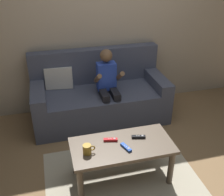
{
  "coord_description": "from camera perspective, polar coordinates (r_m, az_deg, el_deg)",
  "views": [
    {
      "loc": [
        -0.9,
        -1.94,
        2.11
      ],
      "look_at": [
        -0.22,
        0.69,
        0.62
      ],
      "focal_mm": 43.48,
      "sensor_mm": 36.0,
      "label": 1
    }
  ],
  "objects": [
    {
      "name": "ground_plane",
      "position": [
        3.01,
        7.67,
        -16.18
      ],
      "size": [
        9.36,
        9.36,
        0.0
      ],
      "primitive_type": "plane",
      "color": "olive"
    },
    {
      "name": "wall_back",
      "position": [
        3.84,
        -0.64,
        15.81
      ],
      "size": [
        4.68,
        0.05,
        2.5
      ],
      "primitive_type": "cube",
      "color": "#B2A38E",
      "rests_on": "ground"
    },
    {
      "name": "couch",
      "position": [
        3.76,
        -2.8,
        0.28
      ],
      "size": [
        1.8,
        0.8,
        0.93
      ],
      "color": "#474C60",
      "rests_on": "ground"
    },
    {
      "name": "person_seated_on_couch",
      "position": [
        3.49,
        -0.82,
        2.87
      ],
      "size": [
        0.34,
        0.42,
        1.02
      ],
      "color": "black",
      "rests_on": "ground"
    },
    {
      "name": "coffee_table",
      "position": [
        2.74,
        2.11,
        -10.92
      ],
      "size": [
        1.01,
        0.49,
        0.44
      ],
      "color": "brown",
      "rests_on": "ground"
    },
    {
      "name": "area_rug",
      "position": [
        2.98,
        1.98,
        -16.24
      ],
      "size": [
        1.57,
        1.15,
        0.01
      ],
      "primitive_type": "cube",
      "color": "#BCB299",
      "rests_on": "ground"
    },
    {
      "name": "game_remote_red_near_edge",
      "position": [
        2.73,
        -0.3,
        -8.76
      ],
      "size": [
        0.14,
        0.07,
        0.03
      ],
      "color": "red",
      "rests_on": "coffee_table"
    },
    {
      "name": "game_remote_black_center",
      "position": [
        2.78,
        5.61,
        -8.12
      ],
      "size": [
        0.14,
        0.07,
        0.03
      ],
      "color": "black",
      "rests_on": "coffee_table"
    },
    {
      "name": "game_remote_blue_far_corner",
      "position": [
        2.64,
        2.97,
        -10.32
      ],
      "size": [
        0.08,
        0.14,
        0.03
      ],
      "color": "blue",
      "rests_on": "coffee_table"
    },
    {
      "name": "coffee_mug",
      "position": [
        2.57,
        -5.2,
        -10.68
      ],
      "size": [
        0.12,
        0.08,
        0.09
      ],
      "color": "#B78C2D",
      "rests_on": "coffee_table"
    }
  ]
}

